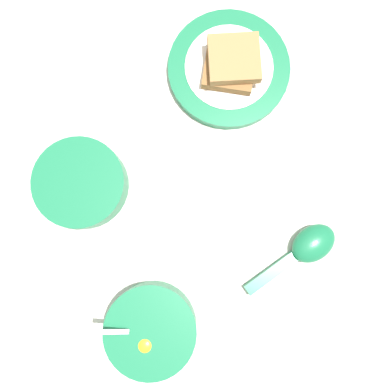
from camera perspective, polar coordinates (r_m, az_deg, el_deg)
The scene contains 6 objects.
ground_plane at distance 0.62m, azimuth -3.13°, elevation 5.44°, with size 3.00×3.00×0.00m, color beige.
egg_bowl at distance 0.60m, azimuth -6.24°, elevation -20.06°, with size 0.14×0.14×0.08m.
toast_plate at distance 0.66m, azimuth 5.60°, elevation 18.15°, with size 0.20×0.20×0.02m.
toast_sandwich at distance 0.64m, azimuth 6.06°, elevation 18.92°, with size 0.12×0.11×0.04m.
soup_spoon at distance 0.62m, azimuth 17.07°, elevation -8.17°, with size 0.17×0.06×0.03m.
congee_bowl at distance 0.61m, azimuth -16.54°, elevation 1.24°, with size 0.14×0.14×0.05m.
Camera 1 is at (0.04, 0.12, 0.61)m, focal length 35.00 mm.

